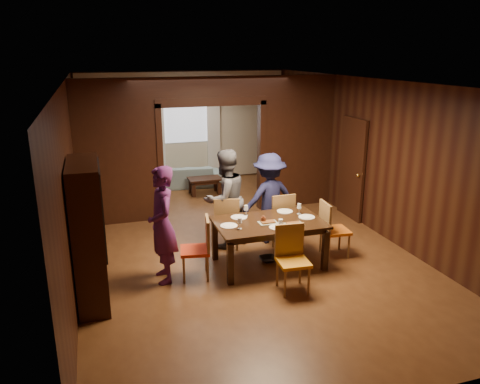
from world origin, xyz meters
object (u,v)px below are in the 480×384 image
object	(u,v)px
chair_right	(335,229)
chair_far_r	(279,218)
hutch	(89,234)
dining_table	(269,243)
coffee_table	(205,186)
person_purple	(162,225)
chair_left	(195,248)
chair_near	(293,260)
person_grey	(225,199)
chair_far_l	(227,222)
person_navy	(269,198)
sofa	(184,176)

from	to	relation	value
chair_right	chair_far_r	size ratio (longest dim) A/B	1.00
hutch	dining_table	bearing A→B (deg)	6.60
coffee_table	chair_right	world-z (taller)	chair_right
person_purple	chair_left	bearing A→B (deg)	78.03
chair_near	person_grey	bearing A→B (deg)	108.65
person_purple	person_grey	bearing A→B (deg)	125.06
person_purple	chair_far_l	distance (m)	1.60
person_purple	chair_right	size ratio (longest dim) A/B	1.85
person_navy	sofa	size ratio (longest dim) A/B	0.89
dining_table	chair_far_r	xyz separation A→B (m)	(0.51, 0.82, 0.10)
coffee_table	person_purple	bearing A→B (deg)	-111.24
person_purple	chair_left	xyz separation A→B (m)	(0.47, -0.07, -0.41)
person_navy	dining_table	world-z (taller)	person_navy
dining_table	person_purple	bearing A→B (deg)	-179.71
coffee_table	chair_left	bearing A→B (deg)	-105.29
dining_table	chair_right	distance (m)	1.22
person_navy	coffee_table	world-z (taller)	person_navy
chair_far_l	chair_near	world-z (taller)	same
person_purple	chair_far_r	bearing A→B (deg)	107.06
coffee_table	chair_far_r	world-z (taller)	chair_far_r
chair_far_l	hutch	world-z (taller)	hutch
person_navy	chair_far_r	xyz separation A→B (m)	(0.14, -0.14, -0.34)
person_navy	chair_far_r	world-z (taller)	person_navy
sofa	hutch	size ratio (longest dim) A/B	0.93
person_purple	chair_far_l	world-z (taller)	person_purple
sofa	chair_near	bearing A→B (deg)	100.69
person_purple	coffee_table	size ratio (longest dim) A/B	2.24
chair_far_l	person_navy	bearing A→B (deg)	-161.11
sofa	chair_near	size ratio (longest dim) A/B	1.92
chair_near	hutch	xyz separation A→B (m)	(-2.79, 0.60, 0.52)
person_purple	coffee_table	bearing A→B (deg)	155.38
chair_right	hutch	distance (m)	4.02
person_grey	chair_far_l	world-z (taller)	person_grey
chair_far_l	chair_left	bearing A→B (deg)	65.95
sofa	chair_right	distance (m)	5.29
person_purple	dining_table	distance (m)	1.79
sofa	chair_right	world-z (taller)	chair_right
person_grey	sofa	distance (m)	4.09
sofa	chair_far_r	distance (m)	4.32
chair_far_l	chair_far_r	xyz separation A→B (m)	(0.97, -0.08, 0.00)
chair_left	chair_far_l	distance (m)	1.26
dining_table	coffee_table	bearing A→B (deg)	90.89
sofa	chair_far_l	size ratio (longest dim) A/B	1.92
person_navy	chair_far_l	size ratio (longest dim) A/B	1.70
sofa	chair_near	world-z (taller)	chair_near
person_purple	chair_far_r	xyz separation A→B (m)	(2.22, 0.83, -0.41)
person_grey	coffee_table	distance (m)	3.33
sofa	hutch	xyz separation A→B (m)	(-2.33, -5.35, 0.73)
person_grey	dining_table	distance (m)	1.20
sofa	chair_far_r	xyz separation A→B (m)	(0.94, -4.21, 0.21)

